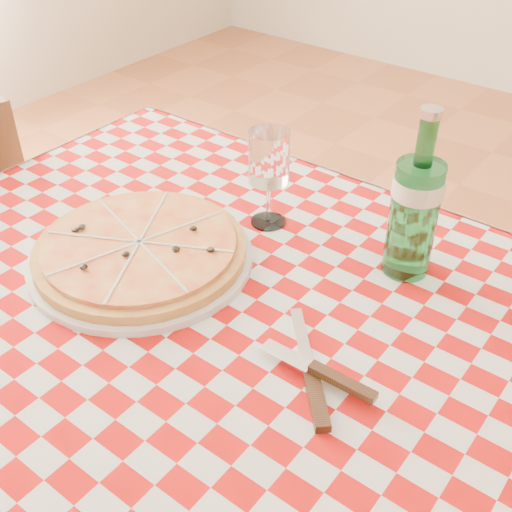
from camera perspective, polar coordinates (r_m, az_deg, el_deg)
The scene contains 6 objects.
dining_table at distance 1.03m, azimuth -1.17°, elevation -9.14°, with size 1.20×0.80×0.75m.
tablecloth at distance 0.96m, azimuth -1.24°, elevation -5.20°, with size 1.30×0.90×0.01m, color #A10B09.
pizza_plate at distance 1.06m, azimuth -10.25°, elevation 0.61°, with size 0.37×0.37×0.05m, color #CF8945, non-canonical shape.
water_bottle at distance 0.99m, azimuth 14.11°, elevation 5.24°, with size 0.08×0.08×0.28m, color #1B6D2D, non-canonical shape.
wine_glass at distance 1.10m, azimuth 1.14°, elevation 6.84°, with size 0.07×0.07×0.18m, color white, non-canonical shape.
cutlery at distance 0.86m, azimuth 4.87°, elevation -9.94°, with size 0.24×0.20×0.03m, color silver, non-canonical shape.
Camera 1 is at (0.45, -0.55, 1.39)m, focal length 45.00 mm.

